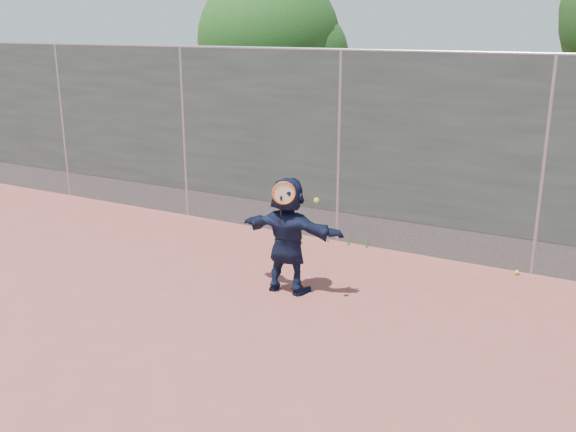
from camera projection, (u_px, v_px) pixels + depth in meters
The scene contains 7 objects.
ground at pixel (212, 326), 7.46m from camera, with size 80.00×80.00×0.00m, color #9E4C42.
player at pixel (288, 235), 8.23m from camera, with size 1.42×0.45×1.54m, color #121933.
ball_ground at pixel (517, 272), 8.97m from camera, with size 0.07×0.07×0.07m, color #A2D32E.
fence at pixel (339, 144), 9.95m from camera, with size 20.00×0.06×3.03m.
swing_action at pixel (287, 195), 7.85m from camera, with size 0.62×0.17×0.51m.
tree_left at pixel (276, 45), 13.43m from camera, with size 3.15×3.00×4.53m.
weed_clump at pixel (351, 237), 10.13m from camera, with size 0.68×0.07×0.30m.
Camera 1 is at (4.02, -5.53, 3.37)m, focal length 40.00 mm.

